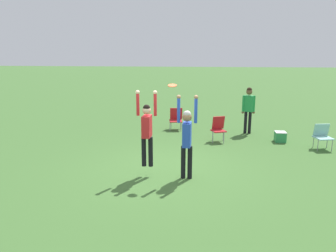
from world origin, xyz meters
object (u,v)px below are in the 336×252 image
object	(u,v)px
camping_chair_2	(218,127)
camping_chair_1	(322,135)
frisbee	(172,85)
person_defending	(187,135)
camping_chair_0	(176,118)
person_spectator_near	(249,106)
cooler_box	(280,137)
person_jumping	(147,127)

from	to	relation	value
camping_chair_2	camping_chair_1	bearing A→B (deg)	148.24
camping_chair_1	frisbee	bearing A→B (deg)	19.66
person_defending	camping_chair_1	world-z (taller)	person_defending
camping_chair_0	camping_chair_1	world-z (taller)	camping_chair_0
person_spectator_near	cooler_box	bearing A→B (deg)	-19.25
camping_chair_1	person_spectator_near	world-z (taller)	person_spectator_near
person_jumping	camping_chair_1	size ratio (longest dim) A/B	2.41
frisbee	camping_chair_2	world-z (taller)	frisbee
person_defending	camping_chair_1	bearing A→B (deg)	128.53
camping_chair_0	person_spectator_near	bearing A→B (deg)	163.35
camping_chair_2	person_defending	bearing A→B (deg)	52.99
person_defending	frisbee	world-z (taller)	frisbee
person_spectator_near	camping_chair_2	bearing A→B (deg)	-104.86
camping_chair_1	cooler_box	bearing A→B (deg)	-42.85
camping_chair_0	camping_chair_1	distance (m)	5.60
person_jumping	person_spectator_near	size ratio (longest dim) A/B	1.08
frisbee	person_spectator_near	xyz separation A→B (m)	(2.55, 4.81, -1.26)
camping_chair_1	camping_chair_2	size ratio (longest dim) A/B	0.91
person_jumping	person_defending	world-z (taller)	person_jumping
person_defending	person_spectator_near	distance (m)	5.43
frisbee	camping_chair_0	distance (m)	5.56
frisbee	person_spectator_near	size ratio (longest dim) A/B	0.12
camping_chair_1	person_spectator_near	bearing A→B (deg)	-51.72
person_jumping	camping_chair_1	bearing A→B (deg)	-57.37
frisbee	camping_chair_2	distance (m)	4.21
camping_chair_1	camping_chair_2	distance (m)	3.48
person_defending	person_spectator_near	size ratio (longest dim) A/B	1.18
camping_chair_0	frisbee	bearing A→B (deg)	85.18
person_jumping	camping_chair_2	world-z (taller)	person_jumping
frisbee	person_spectator_near	world-z (taller)	frisbee
person_defending	camping_chair_0	size ratio (longest dim) A/B	2.45
camping_chair_1	camping_chair_2	bearing A→B (deg)	-21.42
person_defending	camping_chair_1	size ratio (longest dim) A/B	2.62
camping_chair_1	cooler_box	world-z (taller)	camping_chair_1
camping_chair_1	person_spectator_near	distance (m)	2.96
person_defending	camping_chair_2	bearing A→B (deg)	168.46
camping_chair_2	cooler_box	distance (m)	2.27
person_jumping	camping_chair_1	world-z (taller)	person_jumping
cooler_box	person_jumping	bearing A→B (deg)	-137.99
person_jumping	camping_chair_1	xyz separation A→B (m)	(5.42, 3.09, -0.84)
person_jumping	camping_chair_0	size ratio (longest dim) A/B	2.25
camping_chair_0	camping_chair_1	size ratio (longest dim) A/B	1.07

